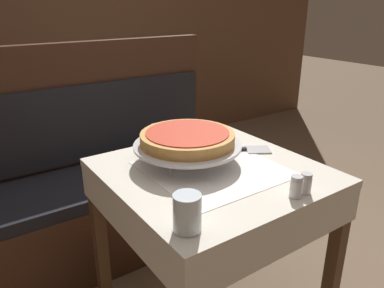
{
  "coord_description": "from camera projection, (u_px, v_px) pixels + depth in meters",
  "views": [
    {
      "loc": [
        -0.78,
        -0.99,
        1.3
      ],
      "look_at": [
        -0.04,
        0.07,
        0.81
      ],
      "focal_mm": 35.0,
      "sensor_mm": 36.0,
      "label": 1
    }
  ],
  "objects": [
    {
      "name": "condiment_caddy",
      "position": [
        115.0,
        79.0,
        2.72
      ],
      "size": [
        0.11,
        0.11,
        0.16
      ],
      "color": "black",
      "rests_on": "dining_table_rear"
    },
    {
      "name": "back_wall_panel",
      "position": [
        44.0,
        15.0,
        2.82
      ],
      "size": [
        6.0,
        0.04,
        2.4
      ],
      "primitive_type": "cube",
      "color": "brown",
      "rests_on": "ground_plane"
    },
    {
      "name": "salt_shaker",
      "position": [
        296.0,
        187.0,
        1.17
      ],
      "size": [
        0.04,
        0.04,
        0.07
      ],
      "color": "silver",
      "rests_on": "dining_table_front"
    },
    {
      "name": "pizza_server",
      "position": [
        239.0,
        149.0,
        1.55
      ],
      "size": [
        0.27,
        0.19,
        0.01
      ],
      "color": "#BCBCC1",
      "rests_on": "dining_table_front"
    },
    {
      "name": "dining_table_front",
      "position": [
        212.0,
        193.0,
        1.42
      ],
      "size": [
        0.75,
        0.75,
        0.72
      ],
      "color": "beige",
      "rests_on": "ground_plane"
    },
    {
      "name": "dining_table_rear",
      "position": [
        110.0,
        101.0,
        2.75
      ],
      "size": [
        0.82,
        0.82,
        0.72
      ],
      "color": "beige",
      "rests_on": "ground_plane"
    },
    {
      "name": "pepper_shaker",
      "position": [
        306.0,
        183.0,
        1.2
      ],
      "size": [
        0.04,
        0.04,
        0.07
      ],
      "color": "silver",
      "rests_on": "dining_table_front"
    },
    {
      "name": "deep_dish_pizza",
      "position": [
        187.0,
        138.0,
        1.4
      ],
      "size": [
        0.36,
        0.36,
        0.05
      ],
      "color": "#C68E47",
      "rests_on": "pizza_pan_stand"
    },
    {
      "name": "pizza_pan_stand",
      "position": [
        187.0,
        146.0,
        1.42
      ],
      "size": [
        0.41,
        0.41,
        0.08
      ],
      "color": "#ADADB2",
      "rests_on": "dining_table_front"
    },
    {
      "name": "booth_bench",
      "position": [
        107.0,
        193.0,
        2.03
      ],
      "size": [
        1.42,
        0.5,
        1.11
      ],
      "color": "#3D2316",
      "rests_on": "ground_plane"
    },
    {
      "name": "napkin_holder",
      "position": [
        164.0,
        133.0,
        1.61
      ],
      "size": [
        0.1,
        0.05,
        0.09
      ],
      "color": "#B2B2B7",
      "rests_on": "dining_table_front"
    },
    {
      "name": "water_glass_near",
      "position": [
        187.0,
        212.0,
        1.0
      ],
      "size": [
        0.08,
        0.08,
        0.11
      ],
      "color": "silver",
      "rests_on": "dining_table_front"
    }
  ]
}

